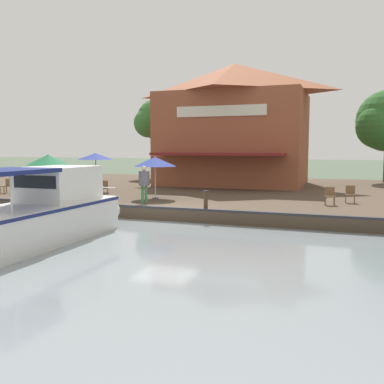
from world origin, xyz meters
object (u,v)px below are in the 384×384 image
(patio_umbrella_back_row, at_px, (96,156))
(person_near_entrance, at_px, (144,180))
(patio_umbrella_far_corner, at_px, (48,160))
(mooring_post, at_px, (206,200))
(cafe_chair_beside_entrance, at_px, (6,185))
(cafe_chair_back_row_seat, at_px, (350,193))
(motorboat_mid_row, at_px, (54,211))
(cafe_chair_under_first_umbrella, at_px, (330,195))
(tree_upstream_bank, at_px, (155,120))
(patio_umbrella_mid_patio_left, at_px, (155,162))
(cafe_chair_far_corner_seat, at_px, (103,187))
(waterfront_restaurant, at_px, (234,124))

(patio_umbrella_back_row, distance_m, person_near_entrance, 7.25)
(patio_umbrella_far_corner, relative_size, mooring_post, 2.79)
(patio_umbrella_back_row, xyz_separation_m, patio_umbrella_far_corner, (4.38, -0.11, -0.11))
(patio_umbrella_far_corner, bearing_deg, cafe_chair_beside_entrance, -108.83)
(patio_umbrella_back_row, height_order, cafe_chair_back_row_seat, patio_umbrella_back_row)
(patio_umbrella_far_corner, bearing_deg, patio_umbrella_back_row, 178.55)
(motorboat_mid_row, bearing_deg, cafe_chair_under_first_umbrella, 132.29)
(patio_umbrella_far_corner, distance_m, person_near_entrance, 5.75)
(patio_umbrella_back_row, height_order, cafe_chair_beside_entrance, patio_umbrella_back_row)
(patio_umbrella_far_corner, xyz_separation_m, motorboat_mid_row, (6.00, 4.96, -1.63))
(mooring_post, relative_size, tree_upstream_bank, 0.12)
(patio_umbrella_mid_patio_left, distance_m, cafe_chair_far_corner_seat, 3.65)
(cafe_chair_under_first_umbrella, height_order, tree_upstream_bank, tree_upstream_bank)
(patio_umbrella_mid_patio_left, xyz_separation_m, motorboat_mid_row, (8.05, -0.29, -1.53))
(patio_umbrella_mid_patio_left, xyz_separation_m, cafe_chair_far_corner_seat, (-0.24, -3.33, -1.48))
(patio_umbrella_far_corner, distance_m, tree_upstream_bank, 17.06)
(cafe_chair_beside_entrance, xyz_separation_m, tree_upstream_bank, (-15.27, 2.75, 4.67))
(cafe_chair_under_first_umbrella, bearing_deg, patio_umbrella_mid_patio_left, -88.19)
(cafe_chair_far_corner_seat, distance_m, cafe_chair_beside_entrance, 6.20)
(cafe_chair_back_row_seat, height_order, person_near_entrance, person_near_entrance)
(cafe_chair_beside_entrance, bearing_deg, cafe_chair_far_corner_seat, 97.90)
(cafe_chair_under_first_umbrella, relative_size, tree_upstream_bank, 0.12)
(cafe_chair_beside_entrance, height_order, tree_upstream_bank, tree_upstream_bank)
(person_near_entrance, xyz_separation_m, mooring_post, (1.05, 3.45, -0.73))
(waterfront_restaurant, relative_size, patio_umbrella_far_corner, 4.48)
(patio_umbrella_far_corner, height_order, cafe_chair_far_corner_seat, patio_umbrella_far_corner)
(cafe_chair_under_first_umbrella, bearing_deg, mooring_post, -54.59)
(waterfront_restaurant, height_order, patio_umbrella_back_row, waterfront_restaurant)
(waterfront_restaurant, xyz_separation_m, tree_upstream_bank, (-4.52, -8.41, 0.69))
(motorboat_mid_row, bearing_deg, patio_umbrella_mid_patio_left, 177.96)
(motorboat_mid_row, relative_size, mooring_post, 8.55)
(cafe_chair_back_row_seat, bearing_deg, patio_umbrella_far_corner, -76.79)
(patio_umbrella_far_corner, distance_m, cafe_chair_beside_entrance, 4.74)
(mooring_post, xyz_separation_m, tree_upstream_bank, (-17.93, -10.61, 4.71))
(cafe_chair_beside_entrance, distance_m, motorboat_mid_row, 11.82)
(patio_umbrella_mid_patio_left, height_order, person_near_entrance, patio_umbrella_mid_patio_left)
(patio_umbrella_back_row, height_order, cafe_chair_under_first_umbrella, patio_umbrella_back_row)
(waterfront_restaurant, height_order, person_near_entrance, waterfront_restaurant)
(cafe_chair_beside_entrance, bearing_deg, patio_umbrella_back_row, 124.12)
(cafe_chair_under_first_umbrella, distance_m, mooring_post, 6.11)
(patio_umbrella_far_corner, height_order, tree_upstream_bank, tree_upstream_bank)
(tree_upstream_bank, bearing_deg, cafe_chair_beside_entrance, -10.19)
(cafe_chair_beside_entrance, xyz_separation_m, cafe_chair_back_row_seat, (-2.09, 19.25, 0.00))
(cafe_chair_under_first_umbrella, xyz_separation_m, mooring_post, (3.54, -4.98, -0.04))
(patio_umbrella_far_corner, bearing_deg, cafe_chair_under_first_umbrella, 99.37)
(cafe_chair_far_corner_seat, distance_m, mooring_post, 8.02)
(patio_umbrella_back_row, height_order, patio_umbrella_far_corner, patio_umbrella_back_row)
(cafe_chair_far_corner_seat, xyz_separation_m, tree_upstream_bank, (-14.42, -3.39, 4.67))
(mooring_post, bearing_deg, tree_upstream_bank, -149.38)
(patio_umbrella_back_row, bearing_deg, person_near_entrance, 50.79)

